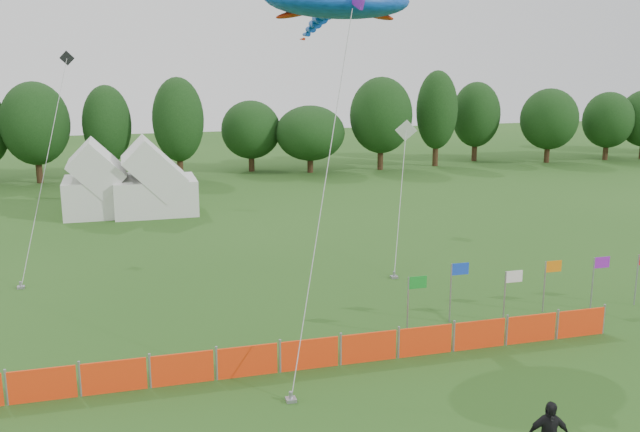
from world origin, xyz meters
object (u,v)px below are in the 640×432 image
object	(u,v)px
barrier_fence	(309,354)
tent_right	(155,184)
tent_left	(98,185)
stingray_kite	(335,1)

from	to	relation	value
barrier_fence	tent_right	bearing A→B (deg)	97.90
tent_left	tent_right	xyz separation A→B (m)	(3.43, -0.55, -0.05)
tent_left	barrier_fence	world-z (taller)	tent_left
tent_left	stingray_kite	xyz separation A→B (m)	(9.55, -19.38, 9.90)
tent_right	barrier_fence	xyz separation A→B (m)	(3.46, -24.94, -1.33)
tent_left	stingray_kite	bearing A→B (deg)	-63.76
tent_right	barrier_fence	size ratio (longest dim) A/B	0.23
tent_right	stingray_kite	world-z (taller)	stingray_kite
tent_left	stingray_kite	distance (m)	23.77
tent_left	tent_right	size ratio (longest dim) A/B	0.82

